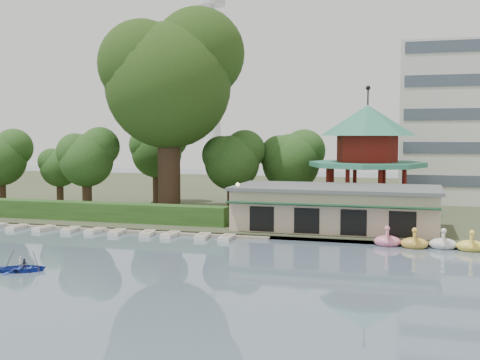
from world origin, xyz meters
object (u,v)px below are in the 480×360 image
at_px(dock, 95,229).
at_px(big_tree, 171,75).
at_px(boathouse, 336,207).
at_px(rowboat_with_passengers, 23,265).
at_px(pavilion, 367,149).

bearing_deg(dock, big_tree, 73.88).
bearing_deg(boathouse, rowboat_with_passengers, -130.29).
distance_m(dock, big_tree, 19.13).
distance_m(pavilion, rowboat_with_passengers, 37.82).
relative_size(dock, rowboat_with_passengers, 6.63).
distance_m(boathouse, big_tree, 23.74).
relative_size(dock, pavilion, 2.52).
relative_size(boathouse, big_tree, 0.82).
bearing_deg(pavilion, boathouse, -101.28).
height_order(boathouse, big_tree, big_tree).
xyz_separation_m(dock, pavilion, (24.00, 14.80, 7.36)).
height_order(boathouse, pavilion, pavilion).
bearing_deg(dock, pavilion, 31.66).
bearing_deg(boathouse, pavilion, 78.72).
relative_size(pavilion, big_tree, 0.60).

